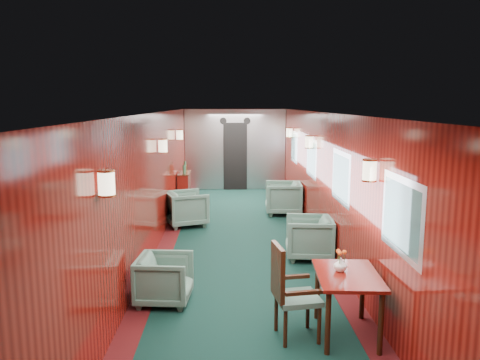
{
  "coord_description": "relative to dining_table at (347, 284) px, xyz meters",
  "views": [
    {
      "loc": [
        -0.23,
        -7.97,
        2.56
      ],
      "look_at": [
        0.0,
        0.61,
        1.15
      ],
      "focal_mm": 35.0,
      "sensor_mm": 36.0,
      "label": 1
    }
  ],
  "objects": [
    {
      "name": "bulkhead",
      "position": [
        -1.08,
        9.04,
        0.58
      ],
      "size": [
        2.98,
        0.17,
        2.39
      ],
      "color": "#A6A8AD",
      "rests_on": "ground"
    },
    {
      "name": "windows_right",
      "position": [
        0.41,
        3.38,
        0.85
      ],
      "size": [
        0.02,
        8.6,
        0.8
      ],
      "color": "silver",
      "rests_on": "ground"
    },
    {
      "name": "wall_sconces",
      "position": [
        -1.08,
        3.69,
        1.19
      ],
      "size": [
        2.97,
        7.97,
        0.25
      ],
      "color": "beige",
      "rests_on": "ground"
    },
    {
      "name": "armchair_right_near",
      "position": [
        0.04,
        2.65,
        -0.25
      ],
      "size": [
        0.84,
        0.82,
        0.7
      ],
      "primitive_type": "imported",
      "rotation": [
        0.0,
        0.0,
        -1.67
      ],
      "color": "#1D433D",
      "rests_on": "ground"
    },
    {
      "name": "armchair_right_far",
      "position": [
        -0.01,
        5.81,
        -0.23
      ],
      "size": [
        0.88,
        0.85,
        0.76
      ],
      "primitive_type": "imported",
      "rotation": [
        0.0,
        0.0,
        -1.63
      ],
      "color": "#1D433D",
      "rests_on": "ground"
    },
    {
      "name": "armchair_left_near",
      "position": [
        -2.13,
        0.94,
        -0.29
      ],
      "size": [
        0.74,
        0.72,
        0.63
      ],
      "primitive_type": "imported",
      "rotation": [
        0.0,
        0.0,
        1.49
      ],
      "color": "#1D433D",
      "rests_on": "ground"
    },
    {
      "name": "dining_table",
      "position": [
        0.0,
        0.0,
        0.0
      ],
      "size": [
        0.73,
        1.0,
        0.72
      ],
      "rotation": [
        0.0,
        0.0,
        -0.06
      ],
      "color": "maroon",
      "rests_on": "ground"
    },
    {
      "name": "armchair_left_far",
      "position": [
        -2.18,
        4.82,
        -0.23
      ],
      "size": [
        1.03,
        1.02,
        0.74
      ],
      "primitive_type": "imported",
      "rotation": [
        0.0,
        0.0,
        1.92
      ],
      "color": "#1D433D",
      "rests_on": "ground"
    },
    {
      "name": "credenza",
      "position": [
        -2.42,
        6.97,
        -0.18
      ],
      "size": [
        0.29,
        0.92,
        1.1
      ],
      "color": "maroon",
      "rests_on": "ground"
    },
    {
      "name": "side_chair",
      "position": [
        -0.65,
        -0.05,
        -0.03
      ],
      "size": [
        0.54,
        0.56,
        1.07
      ],
      "rotation": [
        0.0,
        0.0,
        0.16
      ],
      "color": "#1D433D",
      "rests_on": "ground"
    },
    {
      "name": "flower_vase",
      "position": [
        -0.06,
        0.08,
        0.19
      ],
      "size": [
        0.18,
        0.18,
        0.15
      ],
      "primitive_type": "imported",
      "rotation": [
        0.0,
        0.0,
        0.25
      ],
      "color": "silver",
      "rests_on": "dining_table"
    },
    {
      "name": "room",
      "position": [
        -1.08,
        3.13,
        1.03
      ],
      "size": [
        12.0,
        12.1,
        2.4
      ],
      "color": "black",
      "rests_on": "ground"
    }
  ]
}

